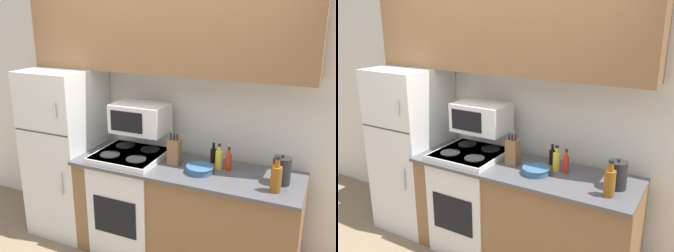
# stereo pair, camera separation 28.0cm
# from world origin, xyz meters

# --- Properties ---
(wall_back) EXTENTS (8.00, 0.05, 2.55)m
(wall_back) POSITION_xyz_m (0.00, 0.71, 1.27)
(wall_back) COLOR silver
(wall_back) RESTS_ON ground_plane
(lower_cabinets) EXTENTS (1.96, 0.64, 0.91)m
(lower_cabinets) POSITION_xyz_m (0.31, 0.30, 0.46)
(lower_cabinets) COLOR brown
(lower_cabinets) RESTS_ON ground_plane
(refrigerator) EXTENTS (0.63, 0.70, 1.66)m
(refrigerator) POSITION_xyz_m (-0.98, 0.34, 0.83)
(refrigerator) COLOR silver
(refrigerator) RESTS_ON ground_plane
(upper_cabinets) EXTENTS (2.59, 0.33, 0.72)m
(upper_cabinets) POSITION_xyz_m (0.00, 0.53, 2.02)
(upper_cabinets) COLOR brown
(upper_cabinets) RESTS_ON refrigerator
(stove) EXTENTS (0.59, 0.62, 1.12)m
(stove) POSITION_xyz_m (-0.22, 0.29, 0.49)
(stove) COLOR silver
(stove) RESTS_ON ground_plane
(microwave) EXTENTS (0.49, 0.34, 0.26)m
(microwave) POSITION_xyz_m (-0.18, 0.41, 1.25)
(microwave) COLOR silver
(microwave) RESTS_ON stove
(knife_block) EXTENTS (0.10, 0.09, 0.28)m
(knife_block) POSITION_xyz_m (0.21, 0.31, 1.02)
(knife_block) COLOR brown
(knife_block) RESTS_ON lower_cabinets
(bowl) EXTENTS (0.23, 0.23, 0.06)m
(bowl) POSITION_xyz_m (0.47, 0.23, 0.94)
(bowl) COLOR #335B84
(bowl) RESTS_ON lower_cabinets
(bottle_soy_sauce) EXTENTS (0.05, 0.05, 0.18)m
(bottle_soy_sauce) POSITION_xyz_m (0.50, 0.49, 0.98)
(bottle_soy_sauce) COLOR black
(bottle_soy_sauce) RESTS_ON lower_cabinets
(bottle_cooking_spray) EXTENTS (0.06, 0.06, 0.22)m
(bottle_cooking_spray) POSITION_xyz_m (0.59, 0.37, 1.00)
(bottle_cooking_spray) COLOR gold
(bottle_cooking_spray) RESTS_ON lower_cabinets
(bottle_hot_sauce) EXTENTS (0.05, 0.05, 0.20)m
(bottle_hot_sauce) POSITION_xyz_m (0.67, 0.38, 0.99)
(bottle_hot_sauce) COLOR red
(bottle_hot_sauce) RESTS_ON lower_cabinets
(bottle_whiskey) EXTENTS (0.08, 0.08, 0.28)m
(bottle_whiskey) POSITION_xyz_m (1.09, 0.14, 1.02)
(bottle_whiskey) COLOR brown
(bottle_whiskey) RESTS_ON lower_cabinets
(kettle) EXTENTS (0.14, 0.14, 0.24)m
(kettle) POSITION_xyz_m (1.10, 0.30, 1.02)
(kettle) COLOR black
(kettle) RESTS_ON lower_cabinets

